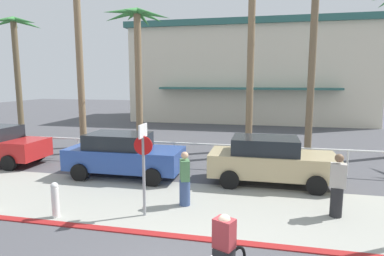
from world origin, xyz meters
TOP-DOWN VIEW (x-y plane):
  - ground_plane at (0.00, 10.00)m, footprint 80.00×80.00m
  - sidewalk_strip at (0.00, 4.20)m, footprint 44.00×4.00m
  - curb_paint at (0.00, 2.20)m, footprint 44.00×0.24m
  - building_backdrop at (0.05, 26.33)m, footprint 20.89×10.07m
  - rail_fence at (-0.00, 8.50)m, footprint 28.06×0.08m
  - stop_sign_bike_lane at (-1.72, 3.19)m, footprint 0.52×0.56m
  - bollard_3 at (-4.03, 2.55)m, footprint 0.20×0.20m
  - palm_tree_0 at (-13.88, 13.21)m, footprint 3.09×3.30m
  - palm_tree_1 at (-8.27, 11.22)m, footprint 3.37×3.30m
  - palm_tree_2 at (-5.06, 11.39)m, footprint 3.58×3.59m
  - palm_tree_3 at (0.66, 12.44)m, footprint 3.00×2.87m
  - palm_tree_4 at (3.71, 12.80)m, footprint 3.04×2.92m
  - car_blue_1 at (-3.81, 6.52)m, footprint 4.40×2.02m
  - car_tan_2 at (1.69, 6.81)m, footprint 4.40×2.02m
  - pedestrian_0 at (3.42, 4.24)m, footprint 0.43×0.36m
  - pedestrian_1 at (-0.81, 4.14)m, footprint 0.41×0.46m

SIDE VIEW (x-z plane):
  - ground_plane at x=0.00m, z-range 0.00..0.00m
  - sidewalk_strip at x=0.00m, z-range 0.00..0.02m
  - curb_paint at x=0.00m, z-range 0.00..0.03m
  - bollard_3 at x=-4.03m, z-range 0.02..1.02m
  - pedestrian_1 at x=-0.81m, z-range -0.07..1.58m
  - pedestrian_0 at x=3.42m, z-range -0.06..1.71m
  - rail_fence at x=0.00m, z-range 0.32..1.36m
  - car_blue_1 at x=-3.81m, z-range 0.03..1.72m
  - car_tan_2 at x=1.69m, z-range 0.03..1.72m
  - stop_sign_bike_lane at x=-1.72m, z-range 0.40..2.96m
  - building_backdrop at x=0.05m, z-range 0.02..8.56m
  - palm_tree_0 at x=-13.88m, z-range 1.69..9.27m
  - palm_tree_2 at x=-5.06m, z-range 1.95..9.29m
  - palm_tree_3 at x=0.66m, z-range 1.85..11.37m
  - palm_tree_4 at x=3.71m, z-range 2.06..11.74m
  - palm_tree_1 at x=-8.27m, z-range 2.33..11.80m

